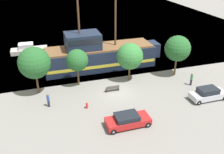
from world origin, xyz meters
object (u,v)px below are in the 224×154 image
at_px(fire_hydrant, 87,105).
at_px(pedestrian_walking_near, 48,100).
at_px(moored_boat_dockside, 28,49).
at_px(bench_promenade_east, 112,88).
at_px(pedestrian_walking_far, 191,79).
at_px(pirate_ship, 98,54).
at_px(parked_car_curb_front, 128,120).
at_px(parked_car_curb_mid, 208,94).

distance_m(fire_hydrant, pedestrian_walking_near, 4.52).
relative_size(moored_boat_dockside, fire_hydrant, 8.25).
xyz_separation_m(bench_promenade_east, pedestrian_walking_near, (-8.18, -1.21, 0.43)).
bearing_deg(fire_hydrant, pedestrian_walking_far, 5.17).
distance_m(pirate_ship, bench_promenade_east, 8.13).
bearing_deg(pedestrian_walking_far, moored_boat_dockside, 137.04).
bearing_deg(pirate_ship, fire_hydrant, -111.23).
height_order(parked_car_curb_front, bench_promenade_east, parked_car_curb_front).
distance_m(pirate_ship, parked_car_curb_mid, 16.89).
xyz_separation_m(pirate_ship, fire_hydrant, (-4.21, -10.83, -1.72)).
distance_m(parked_car_curb_front, parked_car_curb_mid, 11.37).
bearing_deg(pedestrian_walking_far, fire_hydrant, -174.83).
distance_m(moored_boat_dockside, pedestrian_walking_far, 28.52).
xyz_separation_m(parked_car_curb_front, bench_promenade_east, (0.66, 7.32, -0.25)).
relative_size(parked_car_curb_front, bench_promenade_east, 2.61).
distance_m(parked_car_curb_mid, pedestrian_walking_near, 19.17).
height_order(parked_car_curb_mid, bench_promenade_east, parked_car_curb_mid).
distance_m(fire_hydrant, pedestrian_walking_far, 14.74).
relative_size(parked_car_curb_mid, fire_hydrant, 5.89).
distance_m(moored_boat_dockside, bench_promenade_east, 20.59).
bearing_deg(moored_boat_dockside, bench_promenade_east, -60.29).
bearing_deg(bench_promenade_east, pedestrian_walking_near, -171.58).
bearing_deg(parked_car_curb_front, moored_boat_dockside, 110.75).
height_order(parked_car_curb_mid, pedestrian_walking_near, pedestrian_walking_near).
relative_size(parked_car_curb_mid, pedestrian_walking_far, 2.53).
bearing_deg(parked_car_curb_front, bench_promenade_east, 84.87).
xyz_separation_m(moored_boat_dockside, parked_car_curb_front, (9.55, -25.20, 0.06)).
relative_size(pirate_ship, bench_promenade_east, 10.30).
relative_size(fire_hydrant, pedestrian_walking_near, 0.45).
bearing_deg(pedestrian_walking_far, pedestrian_walking_near, 178.94).
bearing_deg(parked_car_curb_front, parked_car_curb_mid, 10.00).
height_order(pirate_ship, pedestrian_walking_near, pirate_ship).
bearing_deg(parked_car_curb_front, pedestrian_walking_far, 26.97).
relative_size(moored_boat_dockside, parked_car_curb_front, 1.37).
bearing_deg(pirate_ship, pedestrian_walking_near, -132.48).
bearing_deg(moored_boat_dockside, pirate_ship, -43.66).
relative_size(moored_boat_dockside, pedestrian_walking_near, 3.68).
relative_size(fire_hydrant, bench_promenade_east, 0.43).
distance_m(bench_promenade_east, pedestrian_walking_far, 10.79).
relative_size(pirate_ship, pedestrian_walking_far, 10.21).
bearing_deg(bench_promenade_east, fire_hydrant, -144.21).
xyz_separation_m(moored_boat_dockside, fire_hydrant, (6.20, -20.77, -0.22)).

